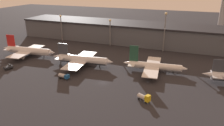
% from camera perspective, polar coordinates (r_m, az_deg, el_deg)
% --- Properties ---
extents(ground, '(600.00, 600.00, 0.00)m').
position_cam_1_polar(ground, '(107.46, -2.41, -5.19)').
color(ground, '#26262B').
extents(terminal_building, '(205.62, 29.99, 15.56)m').
position_cam_1_polar(terminal_building, '(175.80, 7.84, 7.65)').
color(terminal_building, '#4C515B').
rests_on(terminal_building, ground).
extents(airplane_0, '(39.31, 30.56, 13.68)m').
position_cam_1_polar(airplane_0, '(153.95, -21.02, 3.01)').
color(airplane_0, silver).
rests_on(airplane_0, ground).
extents(airplane_1, '(38.04, 33.39, 12.76)m').
position_cam_1_polar(airplane_1, '(128.41, -7.81, 0.87)').
color(airplane_1, silver).
rests_on(airplane_1, ground).
extents(airplane_2, '(35.38, 32.25, 13.94)m').
position_cam_1_polar(airplane_2, '(121.55, 10.88, -0.78)').
color(airplane_2, white).
rests_on(airplane_2, ground).
extents(service_vehicle_0, '(5.68, 2.90, 2.69)m').
position_cam_1_polar(service_vehicle_0, '(113.54, -12.47, -3.35)').
color(service_vehicle_0, '#195199').
rests_on(service_vehicle_0, ground).
extents(service_vehicle_1, '(5.99, 4.25, 3.42)m').
position_cam_1_polar(service_vehicle_1, '(92.11, 8.42, -8.89)').
color(service_vehicle_1, gold).
rests_on(service_vehicle_1, ground).
extents(service_vehicle_2, '(3.47, 5.03, 2.66)m').
position_cam_1_polar(service_vehicle_2, '(136.36, -25.49, -0.97)').
color(service_vehicle_2, '#282D38').
rests_on(service_vehicle_2, ground).
extents(lamp_post_0, '(1.80, 1.80, 21.27)m').
position_cam_1_polar(lamp_post_0, '(185.75, -13.15, 9.90)').
color(lamp_post_0, slate).
rests_on(lamp_post_0, ground).
extents(lamp_post_1, '(1.80, 1.80, 20.24)m').
position_cam_1_polar(lamp_post_1, '(165.92, -0.51, 8.99)').
color(lamp_post_1, slate).
rests_on(lamp_post_1, ground).
extents(lamp_post_2, '(1.80, 1.80, 27.27)m').
position_cam_1_polar(lamp_post_2, '(155.16, 13.65, 9.06)').
color(lamp_post_2, slate).
rests_on(lamp_post_2, ground).
extents(control_tower, '(9.00, 9.00, 46.11)m').
position_cam_1_polar(control_tower, '(202.45, 27.09, 12.77)').
color(control_tower, '#99999E').
rests_on(control_tower, ground).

